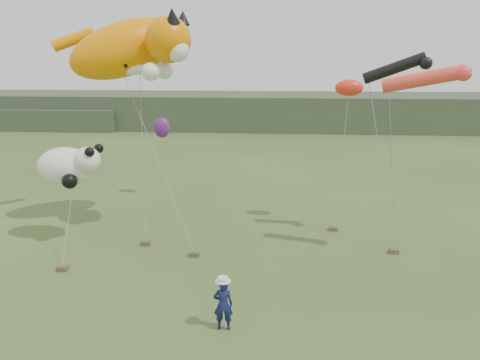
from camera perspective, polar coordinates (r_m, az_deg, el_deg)
name	(u,v)px	position (r m, az deg, el deg)	size (l,w,h in m)	color
ground	(231,315)	(16.07, -1.12, -16.14)	(120.00, 120.00, 0.00)	#385123
headland	(242,111)	(58.95, 0.22, 8.41)	(90.00, 13.00, 4.00)	#2D3D28
festival_attendant	(223,305)	(14.97, -2.06, -14.95)	(0.61, 0.40, 1.66)	#121945
sandbag_anchors	(231,248)	(20.87, -1.14, -8.29)	(14.01, 5.75, 0.20)	brown
cat_kite	(135,47)	(22.95, -12.64, 15.49)	(7.27, 4.96, 4.00)	orange
fish_kite	(116,63)	(23.01, -14.92, 13.65)	(2.01, 1.35, 1.04)	yellow
tube_kites	(417,73)	(20.67, 20.73, 12.06)	(3.60, 3.45, 1.65)	black
panda_kite	(69,166)	(22.40, -20.11, 1.64)	(3.05, 1.98, 1.90)	white
misc_kites	(249,109)	(25.14, 1.09, 8.64)	(11.38, 5.04, 3.62)	red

